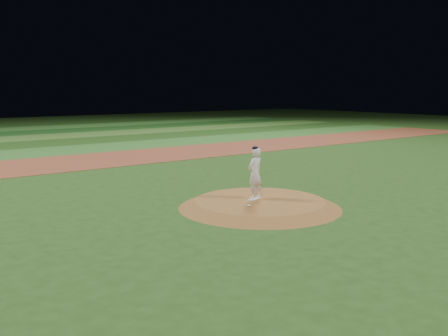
# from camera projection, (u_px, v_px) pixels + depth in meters

# --- Properties ---
(ground) EXTENTS (120.00, 120.00, 0.00)m
(ground) POSITION_uv_depth(u_px,v_px,m) (260.00, 207.00, 16.93)
(ground) COLOR #254C18
(ground) RESTS_ON ground
(infield_dirt_band) EXTENTS (70.00, 6.00, 0.02)m
(infield_dirt_band) POSITION_uv_depth(u_px,v_px,m) (94.00, 160.00, 27.93)
(infield_dirt_band) COLOR brown
(infield_dirt_band) RESTS_ON ground
(outfield_stripe_0) EXTENTS (70.00, 5.00, 0.02)m
(outfield_stripe_0) POSITION_uv_depth(u_px,v_px,m) (60.00, 151.00, 32.25)
(outfield_stripe_0) COLOR #316E28
(outfield_stripe_0) RESTS_ON ground
(outfield_stripe_1) EXTENTS (70.00, 5.00, 0.02)m
(outfield_stripe_1) POSITION_uv_depth(u_px,v_px,m) (36.00, 144.00, 36.18)
(outfield_stripe_1) COLOR #214917
(outfield_stripe_1) RESTS_ON ground
(outfield_stripe_2) EXTENTS (70.00, 5.00, 0.02)m
(outfield_stripe_2) POSITION_uv_depth(u_px,v_px,m) (17.00, 138.00, 40.10)
(outfield_stripe_2) COLOR #40752A
(outfield_stripe_2) RESTS_ON ground
(outfield_stripe_3) EXTENTS (70.00, 5.00, 0.02)m
(outfield_stripe_3) POSITION_uv_depth(u_px,v_px,m) (1.00, 134.00, 44.03)
(outfield_stripe_3) COLOR #1B4D18
(outfield_stripe_3) RESTS_ON ground
(pitchers_mound) EXTENTS (5.50, 5.50, 0.25)m
(pitchers_mound) POSITION_uv_depth(u_px,v_px,m) (260.00, 204.00, 16.91)
(pitchers_mound) COLOR #97612F
(pitchers_mound) RESTS_ON ground
(pitching_rubber) EXTENTS (0.61, 0.29, 0.03)m
(pitching_rubber) POSITION_uv_depth(u_px,v_px,m) (254.00, 199.00, 16.98)
(pitching_rubber) COLOR silver
(pitching_rubber) RESTS_ON pitchers_mound
(rosin_bag) EXTENTS (0.12, 0.12, 0.07)m
(rosin_bag) POSITION_uv_depth(u_px,v_px,m) (249.00, 206.00, 15.97)
(rosin_bag) COLOR silver
(rosin_bag) RESTS_ON pitchers_mound
(pitcher_on_mound) EXTENTS (0.71, 0.53, 1.82)m
(pitcher_on_mound) POSITION_uv_depth(u_px,v_px,m) (255.00, 173.00, 17.01)
(pitcher_on_mound) COLOR white
(pitcher_on_mound) RESTS_ON pitchers_mound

